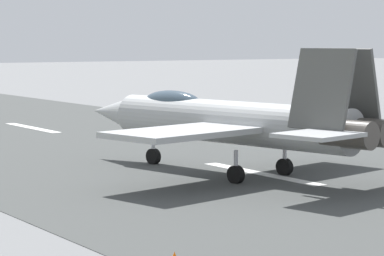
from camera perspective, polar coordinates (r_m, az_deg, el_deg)
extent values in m
plane|color=slate|center=(40.23, 4.37, -2.91)|extent=(400.00, 400.00, 0.00)
cube|color=#414443|center=(40.22, 4.37, -2.90)|extent=(240.00, 26.00, 0.02)
cube|color=white|center=(40.21, 4.38, -2.89)|extent=(8.00, 0.70, 0.00)
cube|color=white|center=(62.09, -10.08, 0.02)|extent=(8.00, 0.70, 0.00)
cylinder|color=#A4A7A8|center=(39.52, 2.41, 0.37)|extent=(12.99, 4.52, 1.89)
cone|color=#A4A7A8|center=(45.21, -5.03, 1.01)|extent=(3.24, 2.19, 1.61)
ellipsoid|color=#3F5160|center=(41.98, -1.25, 1.65)|extent=(3.75, 1.82, 1.10)
cylinder|color=#47423D|center=(34.98, 9.83, -0.38)|extent=(2.38, 1.53, 1.10)
cylinder|color=#47423D|center=(35.89, 10.83, -0.25)|extent=(2.38, 1.53, 1.10)
cube|color=#A4A7A8|center=(35.99, -0.66, -0.29)|extent=(4.58, 6.61, 0.24)
cube|color=#A4A7A8|center=(41.91, 7.08, 0.49)|extent=(4.58, 6.61, 0.24)
cube|color=#A4A7A8|center=(33.48, 8.02, -0.44)|extent=(2.93, 3.24, 0.16)
cube|color=#4E4F4D|center=(35.14, 8.22, 2.46)|extent=(2.74, 1.47, 3.14)
cube|color=#4E4F4D|center=(36.60, 9.90, 2.55)|extent=(2.74, 1.47, 3.14)
cylinder|color=silver|center=(43.16, -2.46, -1.39)|extent=(0.18, 0.18, 1.40)
cylinder|color=black|center=(43.20, -2.46, -1.81)|extent=(0.81, 0.45, 0.76)
cylinder|color=silver|center=(37.33, 2.79, -2.48)|extent=(0.18, 0.18, 1.40)
cylinder|color=black|center=(37.37, 2.79, -2.96)|extent=(0.81, 0.45, 0.76)
cylinder|color=silver|center=(39.74, 5.88, -2.01)|extent=(0.18, 0.18, 1.40)
cylinder|color=black|center=(39.79, 5.88, -2.47)|extent=(0.81, 0.45, 0.76)
cube|color=#1E2338|center=(54.42, 0.33, -0.24)|extent=(0.24, 0.36, 0.85)
cube|color=orange|center=(54.36, 0.33, 0.41)|extent=(0.46, 0.52, 0.58)
sphere|color=tan|center=(54.32, 0.33, 0.88)|extent=(0.22, 0.22, 0.22)
cylinder|color=orange|center=(54.34, 0.02, 0.38)|extent=(0.10, 0.10, 0.54)
cylinder|color=orange|center=(54.39, 0.65, 0.38)|extent=(0.10, 0.10, 0.54)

